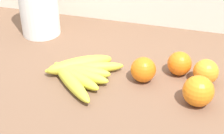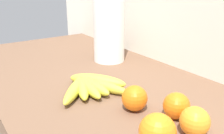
# 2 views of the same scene
# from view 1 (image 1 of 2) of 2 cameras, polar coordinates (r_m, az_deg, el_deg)

# --- Properties ---
(wall_back) EXTENTS (2.13, 0.06, 1.30)m
(wall_back) POSITION_cam_1_polar(r_m,az_deg,el_deg) (1.41, 4.75, -3.22)
(wall_back) COLOR silver
(wall_back) RESTS_ON ground
(banana_bunch) EXTENTS (0.21, 0.23, 0.04)m
(banana_bunch) POSITION_cam_1_polar(r_m,az_deg,el_deg) (0.93, -5.69, -0.85)
(banana_bunch) COLOR gold
(banana_bunch) RESTS_ON counter
(orange_right) EXTENTS (0.07, 0.07, 0.07)m
(orange_right) POSITION_cam_1_polar(r_m,az_deg,el_deg) (0.93, 15.43, -0.75)
(orange_right) COLOR orange
(orange_right) RESTS_ON counter
(orange_center) EXTENTS (0.07, 0.07, 0.07)m
(orange_center) POSITION_cam_1_polar(r_m,az_deg,el_deg) (0.91, 5.26, -0.45)
(orange_center) COLOR orange
(orange_center) RESTS_ON counter
(orange_back_right) EXTENTS (0.08, 0.08, 0.08)m
(orange_back_right) POSITION_cam_1_polar(r_m,az_deg,el_deg) (0.84, 14.24, -3.92)
(orange_back_right) COLOR orange
(orange_back_right) RESTS_ON counter
(orange_front) EXTENTS (0.07, 0.07, 0.07)m
(orange_front) POSITION_cam_1_polar(r_m,az_deg,el_deg) (0.95, 11.24, 0.59)
(orange_front) COLOR orange
(orange_front) RESTS_ON counter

